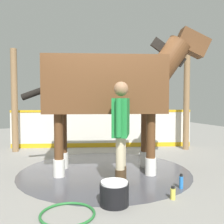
% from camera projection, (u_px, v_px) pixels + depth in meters
% --- Properties ---
extents(ground_plane, '(16.00, 16.00, 0.02)m').
position_uv_depth(ground_plane, '(100.00, 174.00, 4.67)').
color(ground_plane, gray).
extents(wet_patch, '(3.18, 3.18, 0.00)m').
position_uv_depth(wet_patch, '(105.00, 171.00, 4.83)').
color(wet_patch, '#4C4C54').
rests_on(wet_patch, ground).
extents(barrier_wall, '(1.73, 4.71, 1.03)m').
position_uv_depth(barrier_wall, '(102.00, 130.00, 7.17)').
color(barrier_wall, silver).
rests_on(barrier_wall, ground).
extents(roof_post_near, '(0.16, 0.16, 2.61)m').
position_uv_depth(roof_post_near, '(186.00, 100.00, 6.81)').
color(roof_post_near, olive).
rests_on(roof_post_near, ground).
extents(roof_post_far, '(0.16, 0.16, 2.61)m').
position_uv_depth(roof_post_far, '(14.00, 100.00, 6.54)').
color(roof_post_far, olive).
rests_on(roof_post_far, ground).
extents(horse, '(1.65, 3.33, 2.67)m').
position_uv_depth(horse, '(111.00, 87.00, 4.75)').
color(horse, brown).
rests_on(horse, ground).
extents(handler, '(0.58, 0.43, 1.62)m').
position_uv_depth(handler, '(121.00, 128.00, 3.88)').
color(handler, '#47331E').
rests_on(handler, ground).
extents(wash_bucket, '(0.38, 0.38, 0.31)m').
position_uv_depth(wash_bucket, '(114.00, 193.00, 3.31)').
color(wash_bucket, black).
rests_on(wash_bucket, ground).
extents(bottle_shampoo, '(0.07, 0.07, 0.18)m').
position_uv_depth(bottle_shampoo, '(173.00, 193.00, 3.50)').
color(bottle_shampoo, '#D8CC4C').
rests_on(bottle_shampoo, ground).
extents(bottle_spray, '(0.06, 0.06, 0.23)m').
position_uv_depth(bottle_spray, '(181.00, 182.00, 3.91)').
color(bottle_spray, blue).
rests_on(bottle_spray, ground).
extents(hose_coil, '(0.66, 0.66, 0.03)m').
position_uv_depth(hose_coil, '(68.00, 214.00, 3.02)').
color(hose_coil, '#267233').
rests_on(hose_coil, ground).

